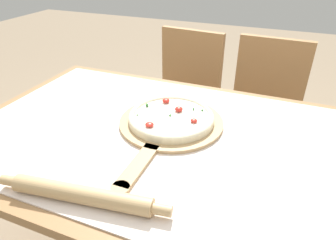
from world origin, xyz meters
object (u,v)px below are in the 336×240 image
pizza_peel (169,125)px  pizza (171,117)px  chair_left (184,96)px  rolling_pin (82,194)px  chair_right (263,110)px

pizza_peel → pizza: pizza is taller
chair_left → pizza: bearing=-68.3°
pizza_peel → rolling_pin: size_ratio=1.26×
rolling_pin → chair_right: size_ratio=0.49×
pizza_peel → pizza: size_ratio=1.89×
pizza_peel → rolling_pin: 0.40m
rolling_pin → chair_right: chair_right is taller
pizza → chair_right: 0.82m
rolling_pin → chair_left: size_ratio=0.49×
pizza_peel → rolling_pin: rolling_pin is taller
chair_left → pizza_peel: bearing=-68.7°
rolling_pin → pizza: bearing=81.1°
pizza → chair_left: size_ratio=0.33×
rolling_pin → chair_left: chair_left is taller
pizza_peel → chair_left: bearing=104.8°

